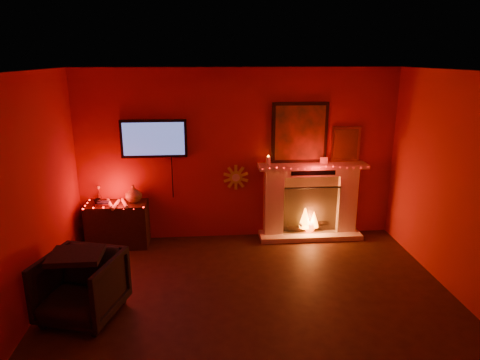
# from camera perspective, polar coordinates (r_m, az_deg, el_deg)

# --- Properties ---
(room) EXTENTS (5.00, 5.00, 5.00)m
(room) POSITION_cam_1_polar(r_m,az_deg,el_deg) (4.34, 2.59, -4.08)
(room) COLOR black
(room) RESTS_ON ground
(floor) EXTENTS (5.00, 5.00, 0.00)m
(floor) POSITION_cam_1_polar(r_m,az_deg,el_deg) (4.97, 2.38, -18.84)
(floor) COLOR black
(floor) RESTS_ON ground
(fireplace) EXTENTS (1.72, 0.40, 2.18)m
(fireplace) POSITION_cam_1_polar(r_m,az_deg,el_deg) (6.97, 9.32, -1.81)
(fireplace) COLOR beige
(fireplace) RESTS_ON floor
(tv) EXTENTS (1.00, 0.07, 1.24)m
(tv) POSITION_cam_1_polar(r_m,az_deg,el_deg) (6.64, -11.40, 5.41)
(tv) COLOR black
(tv) RESTS_ON room
(sunburst_clock) EXTENTS (0.40, 0.03, 0.40)m
(sunburst_clock) POSITION_cam_1_polar(r_m,az_deg,el_deg) (6.79, -0.55, 0.35)
(sunburst_clock) COLOR gold
(sunburst_clock) RESTS_ON room
(console_table) EXTENTS (0.91, 0.55, 0.96)m
(console_table) POSITION_cam_1_polar(r_m,az_deg,el_deg) (6.90, -15.87, -5.45)
(console_table) COLOR black
(console_table) RESTS_ON floor
(armchair) EXTENTS (1.01, 1.03, 0.75)m
(armchair) POSITION_cam_1_polar(r_m,az_deg,el_deg) (5.23, -20.43, -13.19)
(armchair) COLOR black
(armchair) RESTS_ON floor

